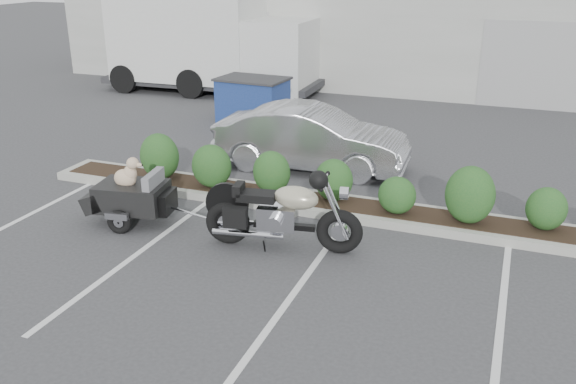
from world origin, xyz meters
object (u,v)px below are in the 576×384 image
(sedan, at_px, (311,138))
(dumpster, at_px, (253,100))
(pet_trailer, at_px, (131,195))
(motorcycle, at_px, (282,215))
(delivery_truck, at_px, (210,44))

(sedan, distance_m, dumpster, 4.35)
(sedan, bearing_deg, pet_trailer, 150.75)
(motorcycle, distance_m, dumpster, 8.06)
(motorcycle, relative_size, dumpster, 1.28)
(sedan, bearing_deg, delivery_truck, 39.36)
(motorcycle, xyz_separation_m, delivery_truck, (-6.69, 10.42, 1.04))
(motorcycle, bearing_deg, sedan, 92.63)
(sedan, bearing_deg, dumpster, 38.48)
(motorcycle, xyz_separation_m, sedan, (-0.84, 3.87, 0.10))
(motorcycle, height_order, delivery_truck, delivery_truck)
(dumpster, bearing_deg, sedan, -44.88)
(sedan, xyz_separation_m, delivery_truck, (-5.85, 6.55, 0.94))
(sedan, bearing_deg, motorcycle, -170.14)
(delivery_truck, bearing_deg, pet_trailer, -71.14)
(sedan, relative_size, delivery_truck, 0.56)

